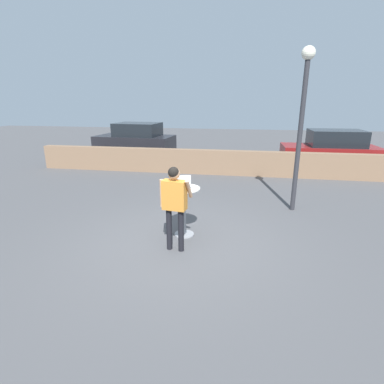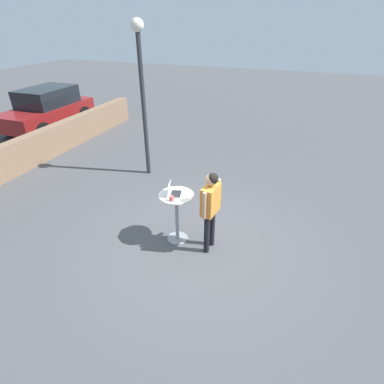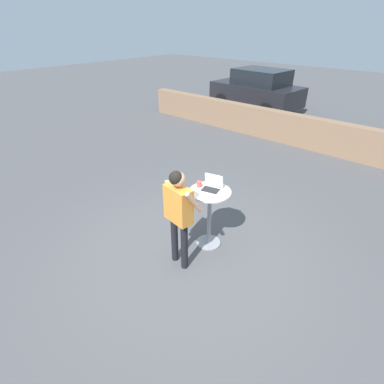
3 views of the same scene
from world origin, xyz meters
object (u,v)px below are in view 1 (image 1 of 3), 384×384
object	(u,v)px
parked_car_near_street	(331,148)
street_lamp	(303,109)
parked_car_further_down	(136,140)
standing_person	(174,198)
cafe_table	(184,204)
laptop	(184,185)
coffee_mug	(173,185)

from	to	relation	value
parked_car_near_street	street_lamp	world-z (taller)	street_lamp
parked_car_further_down	parked_car_near_street	bearing A→B (deg)	-3.91
standing_person	street_lamp	world-z (taller)	street_lamp
cafe_table	standing_person	distance (m)	0.79
cafe_table	parked_car_near_street	size ratio (longest dim) A/B	0.27
laptop	standing_person	world-z (taller)	standing_person
cafe_table	standing_person	size ratio (longest dim) A/B	0.64
parked_car_further_down	coffee_mug	bearing A→B (deg)	-65.21
coffee_mug	standing_person	distance (m)	0.72
standing_person	laptop	bearing A→B (deg)	87.95
laptop	street_lamp	distance (m)	3.57
cafe_table	coffee_mug	bearing A→B (deg)	-178.10
coffee_mug	standing_person	xyz separation A→B (m)	(0.19, -0.69, -0.05)
coffee_mug	standing_person	world-z (taller)	standing_person
cafe_table	parked_car_further_down	world-z (taller)	parked_car_further_down
cafe_table	parked_car_near_street	distance (m)	9.35
coffee_mug	parked_car_further_down	distance (m)	9.43
laptop	coffee_mug	distance (m)	0.22
standing_person	parked_car_near_street	world-z (taller)	standing_person
cafe_table	parked_car_further_down	xyz separation A→B (m)	(-4.18, 8.55, 0.15)
laptop	street_lamp	xyz separation A→B (m)	(2.57, 1.97, 1.50)
cafe_table	standing_person	world-z (taller)	standing_person
standing_person	parked_car_near_street	distance (m)	9.97
cafe_table	laptop	distance (m)	0.42
laptop	cafe_table	bearing A→B (deg)	-77.08
cafe_table	parked_car_near_street	world-z (taller)	parked_car_near_street
laptop	parked_car_further_down	distance (m)	9.47
laptop	parked_car_further_down	world-z (taller)	parked_car_further_down
standing_person	parked_car_further_down	distance (m)	10.14
coffee_mug	laptop	bearing A→B (deg)	15.73
laptop	parked_car_near_street	bearing A→B (deg)	57.79
coffee_mug	parked_car_further_down	world-z (taller)	parked_car_further_down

